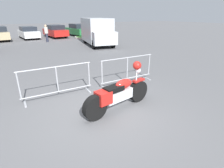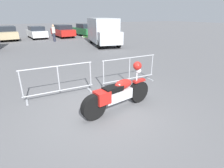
{
  "view_description": "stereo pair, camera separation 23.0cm",
  "coord_description": "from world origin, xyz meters",
  "px_view_note": "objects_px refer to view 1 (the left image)",
  "views": [
    {
      "loc": [
        -1.82,
        -3.94,
        2.58
      ],
      "look_at": [
        0.49,
        0.34,
        0.65
      ],
      "focal_mm": 28.0,
      "sensor_mm": 36.0,
      "label": 1
    },
    {
      "loc": [
        -1.62,
        -4.04,
        2.58
      ],
      "look_at": [
        0.49,
        0.34,
        0.65
      ],
      "focal_mm": 28.0,
      "sensor_mm": 36.0,
      "label": 2
    }
  ],
  "objects_px": {
    "motorcycle": "(119,93)",
    "pedestrian": "(46,33)",
    "crowd_barrier_near": "(57,82)",
    "crowd_barrier_far": "(127,70)",
    "delivery_van": "(97,31)",
    "parked_car_white": "(28,33)",
    "parked_car_red": "(55,31)",
    "parked_car_green": "(78,30)"
  },
  "relations": [
    {
      "from": "motorcycle",
      "to": "parked_car_green",
      "type": "relative_size",
      "value": 0.5
    },
    {
      "from": "parked_car_white",
      "to": "pedestrian",
      "type": "distance_m",
      "value": 4.01
    },
    {
      "from": "parked_car_white",
      "to": "pedestrian",
      "type": "relative_size",
      "value": 2.47
    },
    {
      "from": "crowd_barrier_far",
      "to": "crowd_barrier_near",
      "type": "bearing_deg",
      "value": 180.0
    },
    {
      "from": "crowd_barrier_near",
      "to": "parked_car_green",
      "type": "xyz_separation_m",
      "value": [
        6.46,
        17.47,
        0.21
      ]
    },
    {
      "from": "crowd_barrier_far",
      "to": "pedestrian",
      "type": "height_order",
      "value": "pedestrian"
    },
    {
      "from": "motorcycle",
      "to": "delivery_van",
      "type": "distance_m",
      "value": 11.92
    },
    {
      "from": "parked_car_white",
      "to": "parked_car_red",
      "type": "xyz_separation_m",
      "value": [
        2.99,
        -0.12,
        0.06
      ]
    },
    {
      "from": "parked_car_white",
      "to": "parked_car_green",
      "type": "height_order",
      "value": "parked_car_green"
    },
    {
      "from": "motorcycle",
      "to": "parked_car_red",
      "type": "distance_m",
      "value": 18.96
    },
    {
      "from": "motorcycle",
      "to": "crowd_barrier_near",
      "type": "height_order",
      "value": "motorcycle"
    },
    {
      "from": "delivery_van",
      "to": "crowd_barrier_far",
      "type": "bearing_deg",
      "value": -8.74
    },
    {
      "from": "parked_car_red",
      "to": "parked_car_green",
      "type": "height_order",
      "value": "parked_car_green"
    },
    {
      "from": "crowd_barrier_near",
      "to": "pedestrian",
      "type": "height_order",
      "value": "pedestrian"
    },
    {
      "from": "motorcycle",
      "to": "parked_car_red",
      "type": "bearing_deg",
      "value": 71.68
    },
    {
      "from": "motorcycle",
      "to": "pedestrian",
      "type": "distance_m",
      "value": 15.23
    },
    {
      "from": "crowd_barrier_far",
      "to": "pedestrian",
      "type": "xyz_separation_m",
      "value": [
        -0.83,
        13.57,
        0.36
      ]
    },
    {
      "from": "parked_car_green",
      "to": "parked_car_red",
      "type": "bearing_deg",
      "value": 87.4
    },
    {
      "from": "crowd_barrier_far",
      "to": "parked_car_green",
      "type": "distance_m",
      "value": 17.87
    },
    {
      "from": "motorcycle",
      "to": "parked_car_white",
      "type": "xyz_separation_m",
      "value": [
        -0.88,
        18.97,
        0.18
      ]
    },
    {
      "from": "motorcycle",
      "to": "parked_car_red",
      "type": "xyz_separation_m",
      "value": [
        2.11,
        18.84,
        0.24
      ]
    },
    {
      "from": "crowd_barrier_near",
      "to": "delivery_van",
      "type": "xyz_separation_m",
      "value": [
        5.61,
        9.47,
        0.69
      ]
    },
    {
      "from": "delivery_van",
      "to": "parked_car_red",
      "type": "xyz_separation_m",
      "value": [
        -2.14,
        7.73,
        -0.5
      ]
    },
    {
      "from": "parked_car_white",
      "to": "parked_car_green",
      "type": "distance_m",
      "value": 5.99
    },
    {
      "from": "delivery_van",
      "to": "parked_car_white",
      "type": "relative_size",
      "value": 1.25
    },
    {
      "from": "parked_car_red",
      "to": "parked_car_green",
      "type": "bearing_deg",
      "value": -92.6
    },
    {
      "from": "parked_car_red",
      "to": "pedestrian",
      "type": "relative_size",
      "value": 2.68
    },
    {
      "from": "crowd_barrier_far",
      "to": "motorcycle",
      "type": "bearing_deg",
      "value": -129.51
    },
    {
      "from": "crowd_barrier_near",
      "to": "parked_car_red",
      "type": "bearing_deg",
      "value": 78.6
    },
    {
      "from": "parked_car_green",
      "to": "pedestrian",
      "type": "xyz_separation_m",
      "value": [
        -4.58,
        -3.9,
        0.15
      ]
    },
    {
      "from": "crowd_barrier_near",
      "to": "pedestrian",
      "type": "bearing_deg",
      "value": 82.11
    },
    {
      "from": "crowd_barrier_far",
      "to": "parked_car_green",
      "type": "xyz_separation_m",
      "value": [
        3.75,
        17.47,
        0.21
      ]
    },
    {
      "from": "parked_car_white",
      "to": "parked_car_red",
      "type": "height_order",
      "value": "parked_car_red"
    },
    {
      "from": "delivery_van",
      "to": "parked_car_white",
      "type": "height_order",
      "value": "delivery_van"
    },
    {
      "from": "parked_car_green",
      "to": "pedestrian",
      "type": "bearing_deg",
      "value": 122.62
    },
    {
      "from": "delivery_van",
      "to": "parked_car_green",
      "type": "relative_size",
      "value": 1.12
    },
    {
      "from": "delivery_van",
      "to": "parked_car_green",
      "type": "xyz_separation_m",
      "value": [
        0.85,
        8.01,
        -0.47
      ]
    },
    {
      "from": "crowd_barrier_near",
      "to": "parked_car_white",
      "type": "height_order",
      "value": "parked_car_white"
    },
    {
      "from": "motorcycle",
      "to": "delivery_van",
      "type": "relative_size",
      "value": 0.44
    },
    {
      "from": "parked_car_white",
      "to": "pedestrian",
      "type": "height_order",
      "value": "pedestrian"
    },
    {
      "from": "parked_car_red",
      "to": "parked_car_white",
      "type": "bearing_deg",
      "value": 79.86
    },
    {
      "from": "motorcycle",
      "to": "crowd_barrier_near",
      "type": "relative_size",
      "value": 0.99
    }
  ]
}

